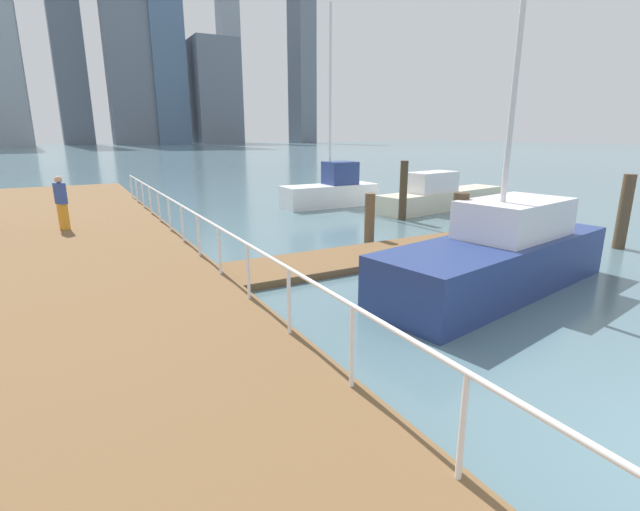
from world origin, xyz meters
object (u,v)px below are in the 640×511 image
(moored_boat_1, at_px, (500,255))
(moored_boat_3, at_px, (332,190))
(moored_boat_0, at_px, (440,196))
(pedestrian_1, at_px, (61,202))

(moored_boat_1, xyz_separation_m, moored_boat_3, (2.89, 12.28, -0.02))
(moored_boat_0, distance_m, pedestrian_1, 15.26)
(moored_boat_1, height_order, moored_boat_3, moored_boat_1)
(moored_boat_3, bearing_deg, moored_boat_0, -39.45)
(pedestrian_1, bearing_deg, moored_boat_3, 11.44)
(moored_boat_1, distance_m, pedestrian_1, 13.08)
(moored_boat_0, xyz_separation_m, moored_boat_3, (-3.91, 3.22, 0.16))
(moored_boat_0, distance_m, moored_boat_1, 11.33)
(moored_boat_0, xyz_separation_m, pedestrian_1, (-15.22, 0.93, 0.68))
(moored_boat_1, xyz_separation_m, pedestrian_1, (-8.42, 9.99, 0.50))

